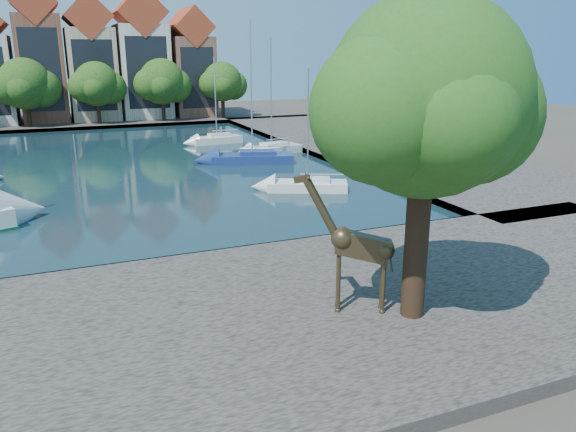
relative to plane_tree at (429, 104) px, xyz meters
name	(u,v)px	position (x,y,z in m)	size (l,w,h in m)	color
ground	(151,269)	(-7.62, 9.01, -7.67)	(160.00, 160.00, 0.00)	#38332B
water_basin	(102,167)	(-7.62, 33.01, -7.63)	(38.00, 50.00, 0.08)	black
near_quay	(185,335)	(-7.62, 2.01, -7.42)	(50.00, 14.00, 0.50)	#514C46
far_quay	(81,121)	(-7.62, 65.01, -7.42)	(60.00, 16.00, 0.50)	#514C46
right_quay	(367,146)	(17.38, 33.01, -7.42)	(14.00, 52.00, 0.50)	#514C46
plane_tree	(429,104)	(0.00, 0.00, 0.00)	(8.32, 6.40, 10.62)	#332114
townhouse_center	(40,58)	(-11.62, 64.99, 0.69)	(5.44, 9.18, 16.93)	brown
townhouse_east_inner	(91,63)	(-5.62, 64.99, 0.06)	(5.94, 9.18, 15.79)	tan
townhouse_east_mid	(142,59)	(0.88, 64.99, 0.43)	(6.43, 9.18, 16.65)	beige
townhouse_east_end	(190,66)	(7.38, 64.99, -0.56)	(5.44, 9.18, 14.43)	brown
far_tree_mid_west	(26,86)	(-13.51, 59.50, -2.38)	(7.80, 6.00, 8.00)	#332114
far_tree_mid_east	(97,85)	(-5.52, 59.50, -2.54)	(7.02, 5.40, 7.52)	#332114
far_tree_east	(163,83)	(2.49, 59.50, -2.43)	(7.54, 5.80, 7.84)	#332114
far_tree_far_east	(223,83)	(10.48, 59.50, -2.60)	(6.76, 5.20, 7.36)	#332114
giraffe_statue	(355,246)	(-1.81, 1.11, -4.79)	(3.17, 1.84, 4.85)	#3E321F
sailboat_right_a	(307,184)	(4.63, 19.22, -7.12)	(5.66, 3.97, 8.11)	silver
sailboat_right_b	(252,156)	(4.38, 30.00, -7.02)	(7.25, 4.28, 11.62)	navy
sailboat_right_c	(272,148)	(7.38, 33.30, -7.02)	(6.01, 3.33, 10.32)	silver
sailboat_right_d	(217,138)	(4.38, 41.21, -7.04)	(5.21, 2.25, 8.55)	silver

